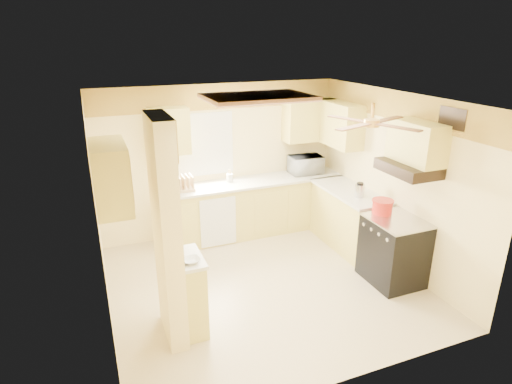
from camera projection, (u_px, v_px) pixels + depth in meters
name	position (u px, v px, depth m)	size (l,w,h in m)	color
floor	(264.00, 284.00, 5.86)	(4.00, 4.00, 0.00)	beige
ceiling	(266.00, 100.00, 4.99)	(4.00, 4.00, 0.00)	white
wall_back	(220.00, 161.00, 7.08)	(4.00, 4.00, 0.00)	#FFE69B
wall_front	(349.00, 272.00, 3.77)	(4.00, 4.00, 0.00)	#FFE69B
wall_left	(99.00, 223.00, 4.73)	(3.80, 3.80, 0.00)	#FFE69B
wall_right	(393.00, 180.00, 6.12)	(3.80, 3.80, 0.00)	#FFE69B
wallpaper_border	(219.00, 97.00, 6.70)	(4.00, 0.02, 0.40)	#FFDA4B
partition_column	(167.00, 234.00, 4.48)	(0.20, 0.70, 2.50)	#FFE69B
partition_ledge	(191.00, 295.00, 4.83)	(0.25, 0.55, 0.90)	#DFCC62
ledge_top	(189.00, 258.00, 4.67)	(0.28, 0.58, 0.04)	silver
lower_cabinets_back	(255.00, 207.00, 7.27)	(3.00, 0.60, 0.90)	#DFCC62
lower_cabinets_right	(348.00, 219.00, 6.82)	(0.60, 1.40, 0.90)	#DFCC62
countertop_back	(255.00, 181.00, 7.10)	(3.04, 0.64, 0.04)	silver
countertop_right	(350.00, 191.00, 6.65)	(0.64, 1.44, 0.04)	silver
dishwasher_panel	(218.00, 222.00, 6.75)	(0.58, 0.02, 0.80)	white
window	(205.00, 145.00, 6.88)	(0.92, 0.02, 1.02)	white
upper_cab_back_left	(169.00, 131.00, 6.42)	(0.60, 0.35, 0.70)	#DFCC62
upper_cab_back_right	(310.00, 120.00, 7.26)	(0.90, 0.35, 0.70)	#DFCC62
upper_cab_right	(339.00, 124.00, 6.94)	(0.35, 1.00, 0.70)	#DFCC62
upper_cab_left_wall	(111.00, 177.00, 4.37)	(0.35, 0.75, 0.70)	#DFCC62
upper_cab_over_stove	(417.00, 142.00, 5.34)	(0.35, 0.76, 0.52)	#DFCC62
stove	(393.00, 250.00, 5.80)	(0.68, 0.77, 0.92)	black
range_hood	(408.00, 168.00, 5.42)	(0.50, 0.76, 0.14)	black
poster_menu	(174.00, 179.00, 4.31)	(0.02, 0.42, 0.57)	black
poster_nashville	(178.00, 237.00, 4.53)	(0.02, 0.42, 0.57)	black
ceiling_light_panel	(258.00, 97.00, 5.48)	(1.35, 0.95, 0.06)	brown
ceiling_fan	(372.00, 122.00, 4.80)	(1.15, 1.15, 0.26)	gold
vent_grate	(452.00, 118.00, 4.97)	(0.02, 0.40, 0.25)	black
microwave	(306.00, 165.00, 7.41)	(0.56, 0.38, 0.31)	white
bowl	(192.00, 260.00, 4.54)	(0.19, 0.19, 0.05)	white
dutch_oven	(382.00, 206.00, 5.82)	(0.29, 0.29, 0.19)	red
kettle	(360.00, 190.00, 6.34)	(0.14, 0.14, 0.22)	silver
dish_rack	(181.00, 185.00, 6.62)	(0.40, 0.30, 0.23)	tan
utensil_crock	(230.00, 178.00, 7.01)	(0.10, 0.10, 0.20)	white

